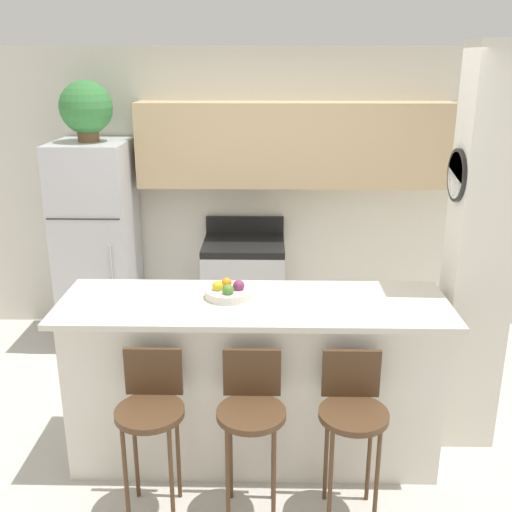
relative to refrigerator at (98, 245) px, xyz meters
name	(u,v)px	position (x,y,z in m)	size (l,w,h in m)	color
ground_plane	(254,451)	(1.41, -1.66, -0.89)	(14.00, 14.00, 0.00)	beige
wall_back	(273,173)	(1.53, 0.32, 0.58)	(5.60, 0.38, 2.55)	silver
pillar_right	(479,256)	(2.80, -1.43, 0.39)	(0.38, 0.32, 2.55)	silver
counter_bar	(254,379)	(1.41, -1.66, -0.36)	(2.34, 0.73, 1.06)	silver
refrigerator	(98,245)	(0.00, 0.00, 0.00)	(0.63, 0.71, 1.79)	silver
stove_range	(244,290)	(1.28, 0.05, -0.43)	(0.71, 0.62, 1.07)	silver
bar_stool_left	(151,411)	(0.86, -2.18, -0.27)	(0.37, 0.37, 0.94)	#4C331E
bar_stool_mid	(251,412)	(1.41, -2.18, -0.27)	(0.37, 0.37, 0.94)	#4C331E
bar_stool_right	(352,413)	(1.95, -2.18, -0.27)	(0.37, 0.37, 0.94)	#4C331E
potted_plant_on_fridge	(86,108)	(0.00, 0.00, 1.16)	(0.43, 0.43, 0.49)	brown
fruit_bowl	(228,292)	(1.25, -1.60, 0.20)	(0.28, 0.28, 0.11)	silver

